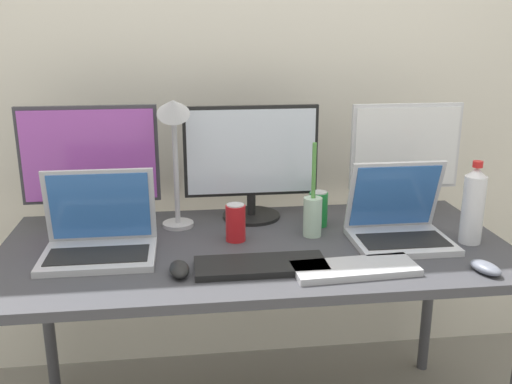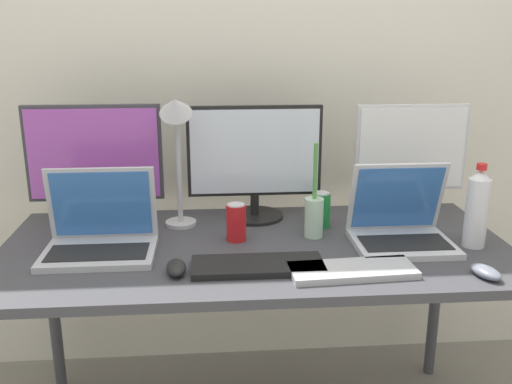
% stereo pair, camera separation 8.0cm
% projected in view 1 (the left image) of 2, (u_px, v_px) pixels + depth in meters
% --- Properties ---
extents(wall_back, '(7.00, 0.08, 2.60)m').
position_uv_depth(wall_back, '(237.00, 59.00, 2.27)').
color(wall_back, silver).
rests_on(wall_back, ground).
extents(work_desk, '(1.66, 0.78, 0.74)m').
position_uv_depth(work_desk, '(256.00, 262.00, 1.88)').
color(work_desk, '#424247').
rests_on(work_desk, ground).
extents(monitor_left, '(0.47, 0.21, 0.43)m').
position_uv_depth(monitor_left, '(90.00, 164.00, 1.97)').
color(monitor_left, '#38383D').
rests_on(monitor_left, work_desk).
extents(monitor_center, '(0.49, 0.21, 0.42)m').
position_uv_depth(monitor_center, '(251.00, 160.00, 2.07)').
color(monitor_center, black).
rests_on(monitor_center, work_desk).
extents(monitor_right, '(0.41, 0.20, 0.42)m').
position_uv_depth(monitor_right, '(405.00, 157.00, 2.10)').
color(monitor_right, silver).
rests_on(monitor_right, work_desk).
extents(laptop_silver, '(0.34, 0.25, 0.26)m').
position_uv_depth(laptop_silver, '(99.00, 236.00, 1.77)').
color(laptop_silver, '#B7B7BC').
rests_on(laptop_silver, work_desk).
extents(laptop_secondary, '(0.32, 0.26, 0.27)m').
position_uv_depth(laptop_secondary, '(398.00, 223.00, 1.88)').
color(laptop_secondary, silver).
rests_on(laptop_secondary, work_desk).
extents(keyboard_main, '(0.39, 0.15, 0.02)m').
position_uv_depth(keyboard_main, '(261.00, 266.00, 1.68)').
color(keyboard_main, black).
rests_on(keyboard_main, work_desk).
extents(keyboard_aux, '(0.37, 0.16, 0.02)m').
position_uv_depth(keyboard_aux, '(355.00, 268.00, 1.66)').
color(keyboard_aux, '#B2B2B7').
rests_on(keyboard_aux, work_desk).
extents(mouse_by_keyboard, '(0.09, 0.12, 0.03)m').
position_uv_depth(mouse_by_keyboard, '(486.00, 268.00, 1.65)').
color(mouse_by_keyboard, slate).
rests_on(mouse_by_keyboard, work_desk).
extents(mouse_by_laptop, '(0.07, 0.11, 0.04)m').
position_uv_depth(mouse_by_laptop, '(179.00, 269.00, 1.63)').
color(mouse_by_laptop, black).
rests_on(mouse_by_laptop, work_desk).
extents(water_bottle, '(0.07, 0.07, 0.28)m').
position_uv_depth(water_bottle, '(473.00, 206.00, 1.85)').
color(water_bottle, silver).
rests_on(water_bottle, work_desk).
extents(soda_can_near_keyboard, '(0.07, 0.07, 0.13)m').
position_uv_depth(soda_can_near_keyboard, '(318.00, 209.00, 2.03)').
color(soda_can_near_keyboard, '#197F33').
rests_on(soda_can_near_keyboard, work_desk).
extents(soda_can_by_laptop, '(0.07, 0.07, 0.13)m').
position_uv_depth(soda_can_by_laptop, '(236.00, 223.00, 1.89)').
color(soda_can_by_laptop, red).
rests_on(soda_can_by_laptop, work_desk).
extents(bamboo_vase, '(0.06, 0.06, 0.32)m').
position_uv_depth(bamboo_vase, '(313.00, 214.00, 1.92)').
color(bamboo_vase, '#B2D1B7').
rests_on(bamboo_vase, work_desk).
extents(desk_lamp, '(0.11, 0.18, 0.49)m').
position_uv_depth(desk_lamp, '(174.00, 136.00, 1.90)').
color(desk_lamp, '#B7B7BC').
rests_on(desk_lamp, work_desk).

